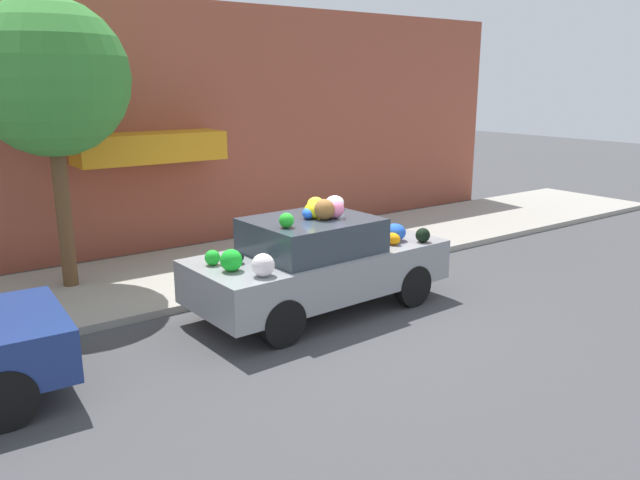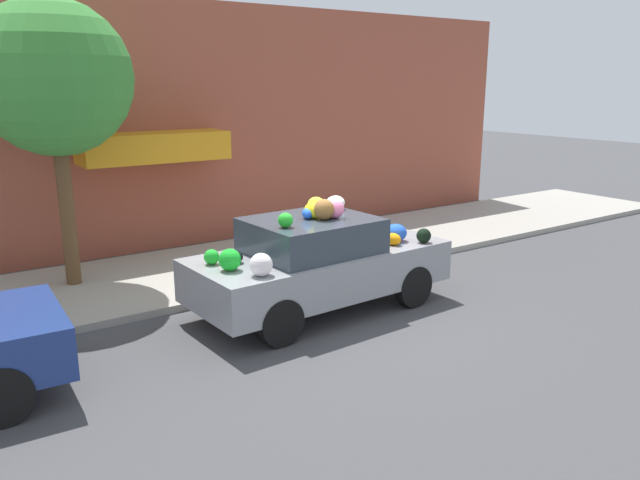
% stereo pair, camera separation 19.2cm
% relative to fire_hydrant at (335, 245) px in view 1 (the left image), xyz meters
% --- Properties ---
extents(ground_plane, '(60.00, 60.00, 0.00)m').
position_rel_fire_hydrant_xyz_m(ground_plane, '(-1.46, -1.53, -0.46)').
color(ground_plane, '#424244').
extents(sidewalk_curb, '(24.00, 3.20, 0.12)m').
position_rel_fire_hydrant_xyz_m(sidewalk_curb, '(-1.46, 1.17, -0.40)').
color(sidewalk_curb, '#9E998E').
rests_on(sidewalk_curb, ground).
extents(building_facade, '(18.00, 1.20, 5.00)m').
position_rel_fire_hydrant_xyz_m(building_facade, '(-1.50, 3.39, 2.02)').
color(building_facade, '#9E4C38').
rests_on(building_facade, ground).
extents(street_tree, '(2.43, 2.43, 4.56)m').
position_rel_fire_hydrant_xyz_m(street_tree, '(-4.34, 1.57, 2.98)').
color(street_tree, brown).
rests_on(street_tree, sidewalk_curb).
extents(fire_hydrant, '(0.20, 0.20, 0.70)m').
position_rel_fire_hydrant_xyz_m(fire_hydrant, '(0.00, 0.00, 0.00)').
color(fire_hydrant, gold).
rests_on(fire_hydrant, sidewalk_curb).
extents(art_car, '(4.05, 1.86, 1.76)m').
position_rel_fire_hydrant_xyz_m(art_car, '(-1.49, -1.54, 0.32)').
color(art_car, gray).
rests_on(art_car, ground).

